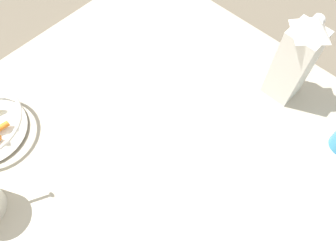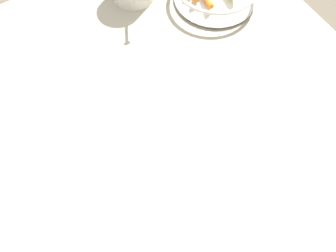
% 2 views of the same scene
% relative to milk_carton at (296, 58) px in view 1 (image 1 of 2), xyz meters
% --- Properties ---
extents(ground_plane, '(6.00, 6.00, 0.00)m').
position_rel_milk_carton_xyz_m(ground_plane, '(0.15, 0.40, -0.18)').
color(ground_plane, '#665B4C').
extents(countertop, '(1.13, 1.13, 0.04)m').
position_rel_milk_carton_xyz_m(countertop, '(0.15, 0.40, -0.16)').
color(countertop, '#B2A893').
rests_on(countertop, ground_plane).
extents(milk_carton, '(0.08, 0.08, 0.28)m').
position_rel_milk_carton_xyz_m(milk_carton, '(0.00, 0.00, 0.00)').
color(milk_carton, silver).
rests_on(milk_carton, countertop).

